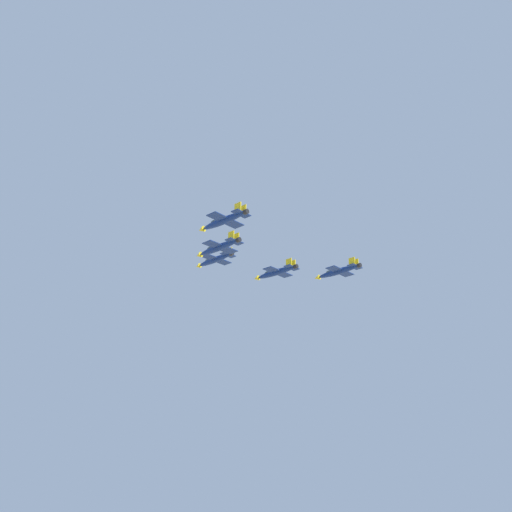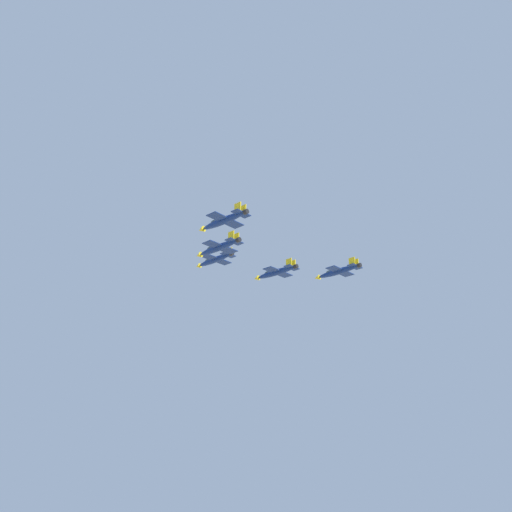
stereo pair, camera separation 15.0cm
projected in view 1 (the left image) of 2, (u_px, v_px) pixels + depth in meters
jet_lead at (215, 260)px, 173.41m from camera, size 11.37×14.27×3.42m
jet_left_wingman at (218, 247)px, 155.14m from camera, size 12.03×14.99×3.60m
jet_right_wingman at (276, 272)px, 171.18m from camera, size 12.06×14.53×3.53m
jet_left_outer at (223, 221)px, 137.99m from camera, size 11.83×14.18×3.45m
jet_right_outer at (338, 271)px, 170.57m from camera, size 11.79×14.73×3.53m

